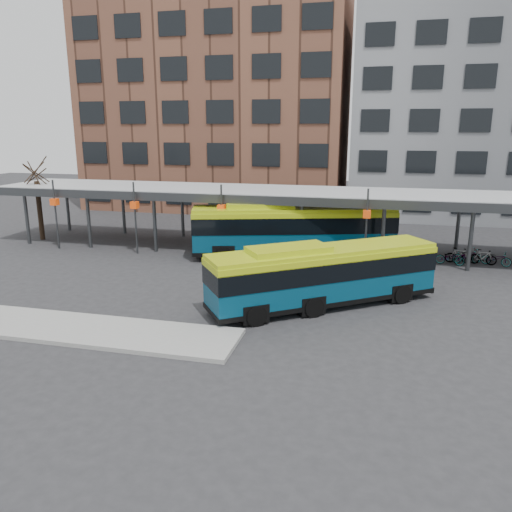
{
  "coord_description": "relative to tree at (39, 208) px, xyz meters",
  "views": [
    {
      "loc": [
        6.46,
        -20.15,
        8.32
      ],
      "look_at": [
        0.58,
        4.19,
        1.8
      ],
      "focal_mm": 35.0,
      "sensor_mm": 36.0,
      "label": 1
    }
  ],
  "objects": [
    {
      "name": "bus_front",
      "position": [
        22.24,
        -9.55,
        -0.83
      ],
      "size": [
        10.47,
        8.43,
        3.08
      ],
      "rotation": [
        0.0,
        0.0,
        0.62
      ],
      "color": "navy",
      "rests_on": "ground"
    },
    {
      "name": "bus_rear",
      "position": [
        19.28,
        -0.61,
        -0.56
      ],
      "size": [
        13.28,
        6.32,
        3.59
      ],
      "rotation": [
        0.0,
        0.0,
        0.29
      ],
      "color": "navy",
      "rests_on": "ground"
    },
    {
      "name": "boarding_island",
      "position": [
        12.5,
        -15.0,
        -2.34
      ],
      "size": [
        14.0,
        3.0,
        0.18
      ],
      "primitive_type": "cube",
      "color": "gray",
      "rests_on": "ground"
    },
    {
      "name": "building_brick",
      "position": [
        8.0,
        20.0,
        8.57
      ],
      "size": [
        26.0,
        14.0,
        22.0
      ],
      "primitive_type": "cube",
      "color": "brown",
      "rests_on": "ground"
    },
    {
      "name": "canopy",
      "position": [
        17.94,
        0.87,
        1.47
      ],
      "size": [
        40.0,
        6.53,
        4.8
      ],
      "color": "#999B9E",
      "rests_on": "ground"
    },
    {
      "name": "building_grey",
      "position": [
        34.0,
        20.0,
        7.57
      ],
      "size": [
        24.0,
        14.0,
        20.0
      ],
      "primitive_type": "cube",
      "color": "slate",
      "rests_on": "ground"
    },
    {
      "name": "bike_rack",
      "position": [
        30.42,
        0.08,
        -1.96
      ],
      "size": [
        4.56,
        1.64,
        0.97
      ],
      "color": "slate",
      "rests_on": "ground"
    },
    {
      "name": "ground",
      "position": [
        18.0,
        -12.0,
        -2.43
      ],
      "size": [
        120.0,
        120.0,
        0.0
      ],
      "primitive_type": "plane",
      "color": "#28282B",
      "rests_on": "ground"
    },
    {
      "name": "tree",
      "position": [
        0.0,
        0.0,
        0.0
      ],
      "size": [
        1.64,
        1.64,
        5.6
      ],
      "color": "black",
      "rests_on": "ground"
    }
  ]
}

